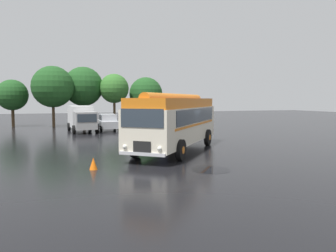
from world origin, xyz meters
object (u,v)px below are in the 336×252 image
traffic_cone (93,164)px  car_mid_right (162,121)px  car_near_left (108,122)px  vintage_bus (176,120)px  box_van (82,118)px  car_mid_left (137,121)px

traffic_cone → car_mid_right: bearing=62.8°
car_near_left → car_mid_right: bearing=-4.4°
vintage_bus → box_van: (-4.42, 14.28, -0.53)m
traffic_cone → box_van: bearing=86.7°
box_van → traffic_cone: box_van is taller
vintage_bus → box_van: bearing=107.2°
box_van → traffic_cone: (-1.06, -18.19, -1.09)m
car_near_left → car_mid_left: 3.04m
car_mid_right → car_mid_left: bearing=166.7°
vintage_bus → box_van: 14.96m
car_mid_left → box_van: bearing=-175.6°
vintage_bus → traffic_cone: 6.92m
car_mid_left → traffic_cone: bearing=-109.8°
car_near_left → car_mid_right: size_ratio=0.96×
car_near_left → car_mid_left: size_ratio=0.98×
box_van → vintage_bus: bearing=-72.8°
car_mid_left → box_van: (-5.65, -0.44, 0.52)m
car_near_left → box_van: 2.68m
car_mid_right → traffic_cone: size_ratio=8.00×
box_van → car_mid_right: bearing=-1.2°
car_near_left → traffic_cone: bearing=-101.3°
car_mid_right → box_van: box_van is taller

